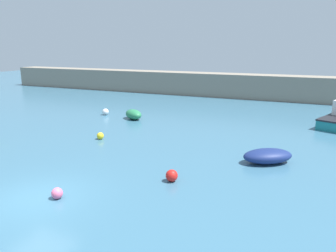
{
  "coord_description": "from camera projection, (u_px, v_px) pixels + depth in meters",
  "views": [
    {
      "loc": [
        10.09,
        -9.23,
        6.16
      ],
      "look_at": [
        1.42,
        10.32,
        0.92
      ],
      "focal_mm": 35.0,
      "sensor_mm": 36.0,
      "label": 1
    }
  ],
  "objects": [
    {
      "name": "mooring_buoy_pink",
      "position": [
        57.0,
        193.0,
        13.53
      ],
      "size": [
        0.47,
        0.47,
        0.47
      ],
      "primitive_type": "sphere",
      "color": "#EA668C",
      "rests_on": "ground_plane"
    },
    {
      "name": "dinghy_near_pier",
      "position": [
        134.0,
        114.0,
        28.22
      ],
      "size": [
        2.29,
        2.05,
        0.84
      ],
      "rotation": [
        0.0,
        0.0,
        5.7
      ],
      "color": "#287A4C",
      "rests_on": "ground_plane"
    },
    {
      "name": "ground_plane",
      "position": [
        37.0,
        200.0,
        13.66
      ],
      "size": [
        120.0,
        120.0,
        0.2
      ],
      "primitive_type": "cube",
      "color": "#38667F"
    },
    {
      "name": "mooring_buoy_red",
      "position": [
        172.0,
        176.0,
        15.24
      ],
      "size": [
        0.57,
        0.57,
        0.57
      ],
      "primitive_type": "sphere",
      "color": "red",
      "rests_on": "ground_plane"
    },
    {
      "name": "mooring_buoy_white",
      "position": [
        105.0,
        112.0,
        29.95
      ],
      "size": [
        0.59,
        0.59,
        0.59
      ],
      "primitive_type": "sphere",
      "color": "white",
      "rests_on": "ground_plane"
    },
    {
      "name": "mooring_buoy_yellow",
      "position": [
        100.0,
        136.0,
        22.17
      ],
      "size": [
        0.47,
        0.47,
        0.47
      ],
      "primitive_type": "sphere",
      "color": "yellow",
      "rests_on": "ground_plane"
    },
    {
      "name": "harbor_breakwater",
      "position": [
        225.0,
        85.0,
        40.72
      ],
      "size": [
        65.52,
        3.05,
        2.84
      ],
      "primitive_type": "cube",
      "color": "gray",
      "rests_on": "ground_plane"
    },
    {
      "name": "rowboat_blue_near",
      "position": [
        268.0,
        156.0,
        17.65
      ],
      "size": [
        3.08,
        2.76,
        0.77
      ],
      "rotation": [
        0.0,
        0.0,
        0.6
      ],
      "color": "navy",
      "rests_on": "ground_plane"
    }
  ]
}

